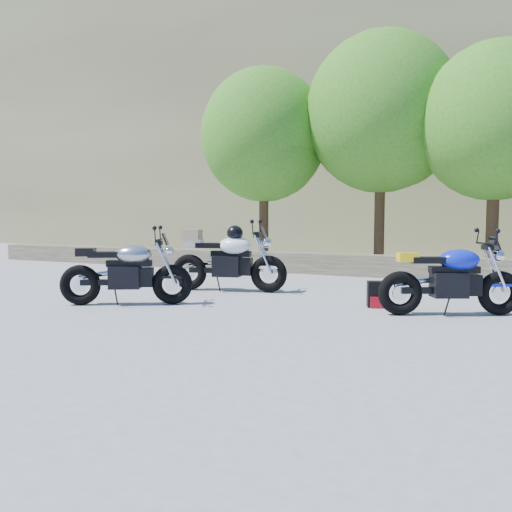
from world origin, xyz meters
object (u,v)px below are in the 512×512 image
(silver_bike, at_px, (127,273))
(backpack, at_px, (377,295))
(blue_bike, at_px, (451,280))
(white_bike, at_px, (228,259))

(silver_bike, distance_m, backpack, 3.88)
(blue_bike, bearing_deg, backpack, 143.98)
(silver_bike, height_order, backpack, silver_bike)
(silver_bike, xyz_separation_m, white_bike, (0.71, 1.98, 0.10))
(white_bike, height_order, backpack, white_bike)
(blue_bike, height_order, backpack, blue_bike)
(silver_bike, bearing_deg, white_bike, 41.72)
(white_bike, relative_size, backpack, 5.54)
(blue_bike, bearing_deg, white_bike, 144.00)
(silver_bike, xyz_separation_m, backpack, (3.58, 1.46, -0.31))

